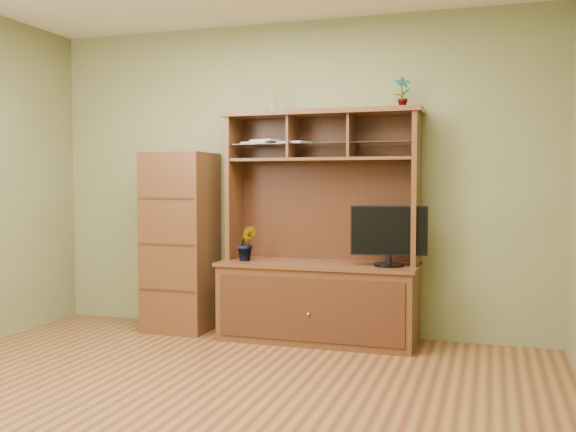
% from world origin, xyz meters
% --- Properties ---
extents(room, '(4.54, 4.04, 2.74)m').
position_xyz_m(room, '(0.00, 0.00, 1.35)').
color(room, '#583119').
rests_on(room, ground).
extents(media_hutch, '(1.66, 0.61, 1.90)m').
position_xyz_m(media_hutch, '(0.32, 1.73, 0.52)').
color(media_hutch, '#452213').
rests_on(media_hutch, room).
extents(monitor, '(0.60, 0.23, 0.48)m').
position_xyz_m(monitor, '(0.91, 1.65, 0.90)').
color(monitor, black).
rests_on(monitor, media_hutch).
extents(orchid_plant, '(0.19, 0.17, 0.29)m').
position_xyz_m(orchid_plant, '(-0.29, 1.65, 0.80)').
color(orchid_plant, '#386021').
rests_on(orchid_plant, media_hutch).
extents(top_plant, '(0.16, 0.13, 0.26)m').
position_xyz_m(top_plant, '(0.98, 1.80, 2.03)').
color(top_plant, '#265E21').
rests_on(top_plant, media_hutch).
extents(reed_diffuser, '(0.06, 0.06, 0.28)m').
position_xyz_m(reed_diffuser, '(-0.11, 1.80, 2.01)').
color(reed_diffuser, silver).
rests_on(reed_diffuser, media_hutch).
extents(magazines, '(0.60, 0.25, 0.04)m').
position_xyz_m(magazines, '(-0.11, 1.80, 1.65)').
color(magazines, '#A2A2A6').
rests_on(magazines, media_hutch).
extents(side_cabinet, '(0.56, 0.51, 1.57)m').
position_xyz_m(side_cabinet, '(-0.95, 1.73, 0.78)').
color(side_cabinet, '#452213').
rests_on(side_cabinet, room).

